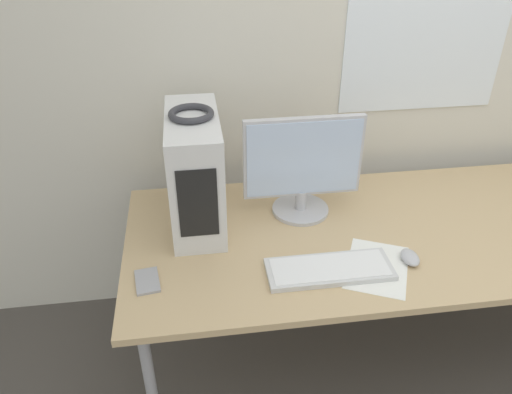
# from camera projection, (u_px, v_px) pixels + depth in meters

# --- Properties ---
(wall_back) EXTENTS (8.00, 0.07, 2.70)m
(wall_back) POSITION_uv_depth(u_px,v_px,m) (418.00, 30.00, 2.17)
(wall_back) COLOR beige
(wall_back) RESTS_ON ground_plane
(desk) EXTENTS (2.60, 0.88, 0.72)m
(desk) POSITION_uv_depth(u_px,v_px,m) (448.00, 231.00, 2.04)
(desk) COLOR tan
(desk) RESTS_ON ground_plane
(pc_tower) EXTENTS (0.20, 0.48, 0.45)m
(pc_tower) POSITION_uv_depth(u_px,v_px,m) (195.00, 171.00, 1.93)
(pc_tower) COLOR silver
(pc_tower) RESTS_ON desk
(headphones) EXTENTS (0.17, 0.17, 0.02)m
(headphones) POSITION_uv_depth(u_px,v_px,m) (191.00, 114.00, 1.81)
(headphones) COLOR #333338
(headphones) RESTS_ON pc_tower
(monitor_main) EXTENTS (0.48, 0.24, 0.42)m
(monitor_main) POSITION_uv_depth(u_px,v_px,m) (303.00, 167.00, 1.99)
(monitor_main) COLOR #B7B7BC
(monitor_main) RESTS_ON desk
(keyboard) EXTENTS (0.45, 0.17, 0.02)m
(keyboard) POSITION_uv_depth(u_px,v_px,m) (329.00, 269.00, 1.76)
(keyboard) COLOR silver
(keyboard) RESTS_ON desk
(mouse) EXTENTS (0.06, 0.10, 0.03)m
(mouse) POSITION_uv_depth(u_px,v_px,m) (410.00, 257.00, 1.81)
(mouse) COLOR #B2B2B7
(mouse) RESTS_ON desk
(cell_phone) EXTENTS (0.10, 0.14, 0.01)m
(cell_phone) POSITION_uv_depth(u_px,v_px,m) (147.00, 281.00, 1.72)
(cell_phone) COLOR #99999E
(cell_phone) RESTS_ON desk
(paper_sheet_front) EXTENTS (0.31, 0.36, 0.00)m
(paper_sheet_front) POSITION_uv_depth(u_px,v_px,m) (377.00, 267.00, 1.79)
(paper_sheet_front) COLOR white
(paper_sheet_front) RESTS_ON desk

